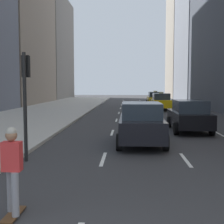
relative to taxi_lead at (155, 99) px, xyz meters
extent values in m
cube|color=#ADAAA3|center=(-11.00, -9.43, -0.81)|extent=(8.00, 66.00, 0.15)
cube|color=white|center=(-4.20, -28.43, -0.87)|extent=(0.12, 2.00, 0.01)
cube|color=white|center=(-4.20, -22.43, -0.87)|extent=(0.12, 2.00, 0.01)
cube|color=white|center=(-4.20, -16.43, -0.87)|extent=(0.12, 2.00, 0.01)
cube|color=white|center=(-4.20, -10.43, -0.87)|extent=(0.12, 2.00, 0.01)
cube|color=white|center=(-4.20, -4.43, -0.87)|extent=(0.12, 2.00, 0.01)
cube|color=white|center=(-4.20, 1.57, -0.87)|extent=(0.12, 2.00, 0.01)
cube|color=white|center=(-4.20, 7.57, -0.87)|extent=(0.12, 2.00, 0.01)
cube|color=white|center=(-4.20, 13.57, -0.87)|extent=(0.12, 2.00, 0.01)
cube|color=white|center=(-1.40, -28.43, -0.87)|extent=(0.12, 2.00, 0.01)
cube|color=white|center=(-1.40, -22.43, -0.87)|extent=(0.12, 2.00, 0.01)
cube|color=white|center=(-1.40, -16.43, -0.87)|extent=(0.12, 2.00, 0.01)
cube|color=white|center=(-1.40, -10.43, -0.87)|extent=(0.12, 2.00, 0.01)
cube|color=white|center=(-1.40, -4.43, -0.87)|extent=(0.12, 2.00, 0.01)
cube|color=white|center=(-1.40, 1.57, -0.87)|extent=(0.12, 2.00, 0.01)
cube|color=white|center=(-1.40, 7.57, -0.87)|extent=(0.12, 2.00, 0.01)
cube|color=white|center=(-1.40, 13.57, -0.87)|extent=(0.12, 2.00, 0.01)
cube|color=white|center=(1.40, -22.43, -0.87)|extent=(0.12, 2.00, 0.01)
cube|color=white|center=(1.40, -16.43, -0.87)|extent=(0.12, 2.00, 0.01)
cube|color=white|center=(1.40, -10.43, -0.87)|extent=(0.12, 2.00, 0.01)
cube|color=white|center=(1.40, -4.43, -0.87)|extent=(0.12, 2.00, 0.01)
cube|color=white|center=(1.40, 1.57, -0.87)|extent=(0.12, 2.00, 0.01)
cube|color=white|center=(1.40, 7.57, -0.87)|extent=(0.12, 2.00, 0.01)
cube|color=white|center=(1.40, 13.57, -0.87)|extent=(0.12, 2.00, 0.01)
cube|color=slate|center=(-18.00, 19.86, 8.58)|extent=(6.00, 16.43, 18.91)
cube|color=gray|center=(8.00, 26.44, 16.15)|extent=(6.00, 12.73, 34.07)
cube|color=yellow|center=(0.00, 0.07, -0.17)|extent=(1.80, 4.40, 0.76)
cube|color=#28333D|center=(0.00, -0.19, 0.53)|extent=(1.58, 2.29, 0.64)
cube|color=#F2E599|center=(0.00, -0.19, 0.92)|extent=(0.44, 0.20, 0.14)
cylinder|color=black|center=(-0.90, 1.43, -0.55)|extent=(0.22, 0.66, 0.66)
cylinder|color=black|center=(0.90, 1.43, -0.55)|extent=(0.22, 0.66, 0.66)
cylinder|color=black|center=(-0.90, -1.29, -0.55)|extent=(0.22, 0.66, 0.66)
cylinder|color=black|center=(0.90, -1.29, -0.55)|extent=(0.22, 0.66, 0.66)
cube|color=yellow|center=(0.00, -6.72, -0.17)|extent=(1.80, 4.40, 0.76)
cube|color=#28333D|center=(0.00, -6.99, 0.53)|extent=(1.58, 2.29, 0.64)
cube|color=#F2E599|center=(0.00, -6.99, 0.92)|extent=(0.44, 0.20, 0.14)
cylinder|color=black|center=(-0.90, -5.36, -0.55)|extent=(0.22, 0.66, 0.66)
cylinder|color=black|center=(0.90, -5.36, -0.55)|extent=(0.22, 0.66, 0.66)
cylinder|color=black|center=(-0.90, -8.09, -0.55)|extent=(0.22, 0.66, 0.66)
cylinder|color=black|center=(0.90, -8.09, -0.55)|extent=(0.22, 0.66, 0.66)
cube|color=black|center=(0.00, -21.60, -0.17)|extent=(1.80, 4.58, 0.76)
cube|color=#28333D|center=(0.00, -21.88, 0.52)|extent=(1.58, 2.38, 0.64)
cylinder|color=black|center=(-0.90, -20.18, -0.55)|extent=(0.22, 0.66, 0.66)
cylinder|color=black|center=(0.90, -20.18, -0.55)|extent=(0.22, 0.66, 0.66)
cylinder|color=black|center=(-0.90, -23.02, -0.55)|extent=(0.22, 0.66, 0.66)
cylinder|color=black|center=(0.90, -23.02, -0.55)|extent=(0.22, 0.66, 0.66)
cube|color=black|center=(-2.80, -25.60, -0.13)|extent=(1.80, 4.44, 0.83)
cube|color=#28333D|center=(-2.80, -25.87, 0.60)|extent=(1.58, 2.31, 0.64)
cylinder|color=black|center=(-3.70, -24.22, -0.55)|extent=(0.22, 0.66, 0.66)
cylinder|color=black|center=(-1.90, -24.22, -0.55)|extent=(0.22, 0.66, 0.66)
cylinder|color=black|center=(-3.70, -26.98, -0.55)|extent=(0.22, 0.66, 0.66)
cylinder|color=black|center=(-1.90, -26.98, -0.55)|extent=(0.22, 0.66, 0.66)
cube|color=brown|center=(-5.55, -33.23, -0.83)|extent=(0.24, 0.80, 0.03)
cylinder|color=black|center=(-5.55, -32.95, -0.86)|extent=(0.18, 0.05, 0.05)
cylinder|color=black|center=(-5.55, -33.51, -0.86)|extent=(0.18, 0.05, 0.05)
cylinder|color=gray|center=(-5.64, -33.11, -0.40)|extent=(0.14, 0.14, 0.84)
cylinder|color=gray|center=(-5.46, -33.35, -0.40)|extent=(0.14, 0.14, 0.84)
cube|color=red|center=(-5.55, -33.23, 0.30)|extent=(0.36, 0.22, 0.56)
sphere|color=#9E7051|center=(-5.55, -33.23, 0.70)|extent=(0.22, 0.22, 0.22)
sphere|color=#B2AD9E|center=(-5.55, -33.23, 0.76)|extent=(0.20, 0.20, 0.20)
cylinder|color=black|center=(-6.75, -28.85, 0.92)|extent=(0.12, 0.12, 3.60)
cube|color=black|center=(-6.75, -28.67, 2.27)|extent=(0.24, 0.20, 0.72)
sphere|color=red|center=(-6.75, -28.56, 2.50)|extent=(0.14, 0.14, 0.14)
sphere|color=#4C3F14|center=(-6.75, -28.56, 2.27)|extent=(0.14, 0.14, 0.14)
sphere|color=#198C2D|center=(-6.75, -28.56, 2.04)|extent=(0.14, 0.14, 0.14)
camera|label=1|loc=(-3.36, -38.92, 1.64)|focal=50.00mm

